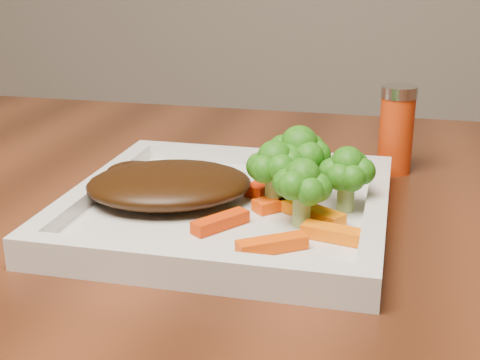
# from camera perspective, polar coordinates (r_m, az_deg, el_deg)

# --- Properties ---
(plate) EXTENTS (0.27, 0.27, 0.01)m
(plate) POSITION_cam_1_polar(r_m,az_deg,el_deg) (0.59, -0.95, -2.79)
(plate) COLOR silver
(plate) RESTS_ON dining_table
(steak) EXTENTS (0.18, 0.16, 0.03)m
(steak) POSITION_cam_1_polar(r_m,az_deg,el_deg) (0.60, -6.06, -0.36)
(steak) COLOR #341A07
(steak) RESTS_ON plate
(broccoli_0) EXTENTS (0.08, 0.08, 0.07)m
(broccoli_0) POSITION_cam_1_polar(r_m,az_deg,el_deg) (0.59, 5.03, 1.66)
(broccoli_0) COLOR #367814
(broccoli_0) RESTS_ON plate
(broccoli_1) EXTENTS (0.07, 0.07, 0.06)m
(broccoli_1) POSITION_cam_1_polar(r_m,az_deg,el_deg) (0.57, 9.10, 0.46)
(broccoli_1) COLOR #2E5C0F
(broccoli_1) RESTS_ON plate
(broccoli_2) EXTENTS (0.05, 0.05, 0.06)m
(broccoli_2) POSITION_cam_1_polar(r_m,az_deg,el_deg) (0.53, 5.34, -0.95)
(broccoli_2) COLOR #156A11
(broccoli_2) RESTS_ON plate
(broccoli_3) EXTENTS (0.07, 0.07, 0.06)m
(broccoli_3) POSITION_cam_1_polar(r_m,az_deg,el_deg) (0.57, 2.94, 0.60)
(broccoli_3) COLOR #236E12
(broccoli_3) RESTS_ON plate
(carrot_0) EXTENTS (0.05, 0.04, 0.01)m
(carrot_0) POSITION_cam_1_polar(r_m,az_deg,el_deg) (0.50, 2.75, -5.51)
(carrot_0) COLOR #EA4803
(carrot_0) RESTS_ON plate
(carrot_1) EXTENTS (0.06, 0.03, 0.01)m
(carrot_1) POSITION_cam_1_polar(r_m,az_deg,el_deg) (0.52, 8.53, -4.62)
(carrot_1) COLOR #FF6C04
(carrot_1) RESTS_ON plate
(carrot_2) EXTENTS (0.04, 0.05, 0.01)m
(carrot_2) POSITION_cam_1_polar(r_m,az_deg,el_deg) (0.54, -1.68, -3.60)
(carrot_2) COLOR red
(carrot_2) RESTS_ON plate
(carrot_4) EXTENTS (0.04, 0.07, 0.01)m
(carrot_4) POSITION_cam_1_polar(r_m,az_deg,el_deg) (0.62, 2.58, -0.25)
(carrot_4) COLOR red
(carrot_4) RESTS_ON plate
(carrot_5) EXTENTS (0.06, 0.05, 0.01)m
(carrot_5) POSITION_cam_1_polar(r_m,az_deg,el_deg) (0.56, 6.07, -2.73)
(carrot_5) COLOR orange
(carrot_5) RESTS_ON plate
(carrot_6) EXTENTS (0.06, 0.06, 0.01)m
(carrot_6) POSITION_cam_1_polar(r_m,az_deg,el_deg) (0.58, 3.98, -1.79)
(carrot_6) COLOR #FD4504
(carrot_6) RESTS_ON plate
(spice_shaker) EXTENTS (0.04, 0.04, 0.09)m
(spice_shaker) POSITION_cam_1_polar(r_m,az_deg,el_deg) (0.72, 13.19, 4.20)
(spice_shaker) COLOR #BA320A
(spice_shaker) RESTS_ON dining_table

